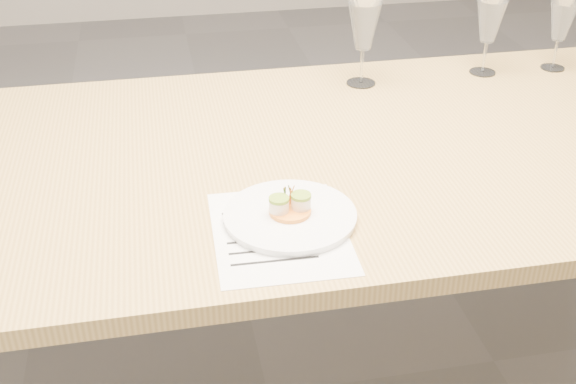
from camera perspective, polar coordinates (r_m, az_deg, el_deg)
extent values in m
cube|color=tan|center=(1.61, -1.98, 2.45)|extent=(2.40, 1.00, 0.04)
cylinder|color=white|center=(1.36, 0.16, -1.97)|extent=(0.25, 0.25, 0.01)
cylinder|color=white|center=(1.36, 0.16, -1.76)|extent=(0.25, 0.25, 0.01)
cylinder|color=#FF9E30|center=(1.36, 0.16, -1.55)|extent=(0.08, 0.08, 0.01)
cylinder|color=#F7E5CA|center=(1.34, -0.71, -1.09)|extent=(0.04, 0.04, 0.02)
cylinder|color=#F7E5CA|center=(1.35, 1.03, -0.82)|extent=(0.04, 0.04, 0.02)
cylinder|color=#85A32D|center=(1.34, -0.72, -0.56)|extent=(0.04, 0.04, 0.01)
cylinder|color=#85A32D|center=(1.35, 1.04, -0.30)|extent=(0.04, 0.04, 0.01)
cylinder|color=tan|center=(1.34, 2.55, -2.39)|extent=(0.04, 0.04, 0.00)
cube|color=white|center=(1.33, -0.67, -3.17)|extent=(0.25, 0.32, 0.00)
cube|color=black|center=(1.42, -2.25, -0.75)|extent=(0.10, 0.01, 0.00)
cube|color=black|center=(1.39, -2.07, -1.46)|extent=(0.16, 0.01, 0.00)
cube|color=black|center=(1.37, -1.88, -2.20)|extent=(0.16, 0.01, 0.00)
cube|color=black|center=(1.31, -1.47, -3.76)|extent=(0.16, 0.01, 0.00)
cube|color=black|center=(1.28, -1.26, -4.60)|extent=(0.16, 0.01, 0.00)
cube|color=black|center=(1.26, -1.03, -5.46)|extent=(0.16, 0.01, 0.00)
cylinder|color=white|center=(1.98, 5.78, 8.56)|extent=(0.08, 0.08, 0.00)
cylinder|color=white|center=(1.96, 5.85, 9.90)|extent=(0.01, 0.01, 0.09)
cone|color=white|center=(1.92, 6.03, 12.93)|extent=(0.09, 0.09, 0.12)
cylinder|color=white|center=(2.11, 15.10, 9.13)|extent=(0.07, 0.07, 0.00)
cylinder|color=white|center=(2.10, 15.27, 10.29)|extent=(0.01, 0.01, 0.09)
cone|color=white|center=(2.06, 15.66, 12.89)|extent=(0.08, 0.08, 0.11)
cylinder|color=white|center=(2.20, 20.16, 9.20)|extent=(0.07, 0.07, 0.00)
cylinder|color=white|center=(2.19, 20.36, 10.22)|extent=(0.01, 0.01, 0.08)
cone|color=white|center=(2.16, 20.81, 12.50)|extent=(0.08, 0.08, 0.10)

